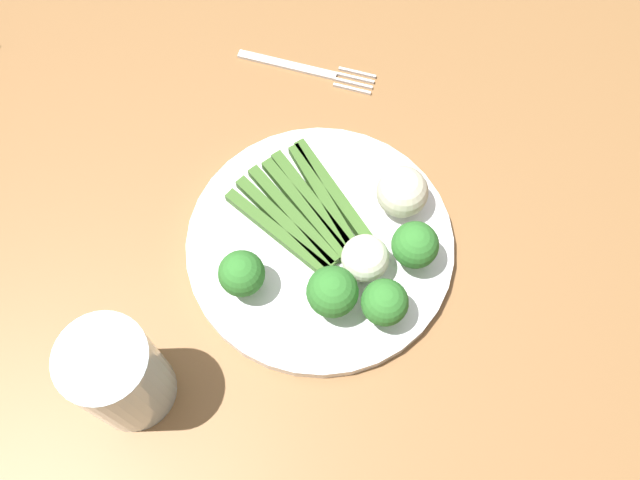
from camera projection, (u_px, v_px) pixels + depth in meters
ground_plane at (315, 356)px, 1.44m from camera, size 6.00×6.00×0.02m
dining_table at (312, 223)px, 0.86m from camera, size 1.49×0.90×0.72m
plate at (320, 245)px, 0.74m from camera, size 0.28×0.28×0.01m
asparagus_bundle at (304, 210)px, 0.74m from camera, size 0.15×0.16×0.01m
broccoli_back at (332, 292)px, 0.67m from camera, size 0.05×0.05×0.06m
broccoli_front_left at (385, 303)px, 0.67m from camera, size 0.05×0.05×0.06m
broccoli_outer_edge at (242, 274)px, 0.68m from camera, size 0.05×0.05×0.06m
broccoli_back_right at (415, 245)px, 0.70m from camera, size 0.05×0.05×0.06m
cauliflower_near_center at (402, 192)px, 0.73m from camera, size 0.05×0.05×0.05m
cauliflower_near_fork at (365, 258)px, 0.70m from camera, size 0.05×0.05×0.05m
fork at (308, 70)px, 0.84m from camera, size 0.04×0.17×0.00m
water_glass at (119, 375)px, 0.63m from camera, size 0.08×0.08×0.12m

